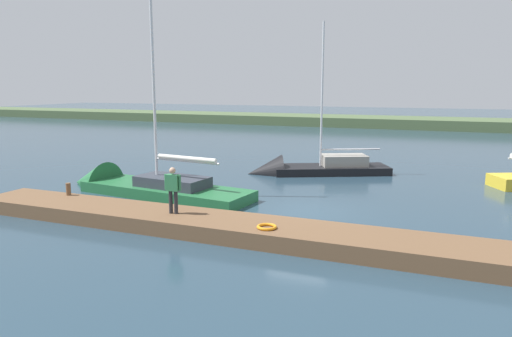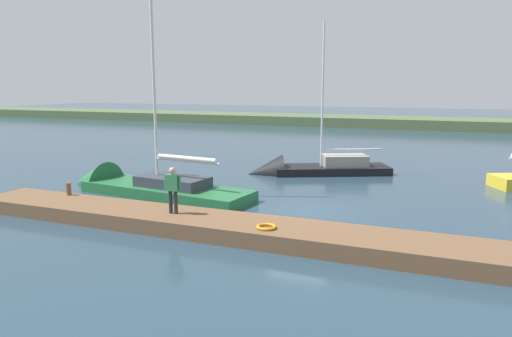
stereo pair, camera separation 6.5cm
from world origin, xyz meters
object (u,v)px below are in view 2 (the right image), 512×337
(sailboat_inner_slip, at_px, (307,172))
(sailboat_near_dock, at_px, (136,188))
(person_on_dock, at_px, (173,187))
(mooring_post_near, at_px, (69,189))
(life_ring_buoy, at_px, (266,227))

(sailboat_inner_slip, height_order, sailboat_near_dock, sailboat_near_dock)
(sailboat_inner_slip, distance_m, person_on_dock, 12.49)
(mooring_post_near, bearing_deg, sailboat_near_dock, -101.01)
(sailboat_inner_slip, relative_size, sailboat_near_dock, 0.78)
(life_ring_buoy, relative_size, person_on_dock, 0.39)
(sailboat_near_dock, bearing_deg, life_ring_buoy, 157.67)
(mooring_post_near, relative_size, person_on_dock, 0.31)
(mooring_post_near, xyz_separation_m, sailboat_near_dock, (-0.71, -3.63, -0.65))
(life_ring_buoy, distance_m, sailboat_inner_slip, 12.97)
(person_on_dock, bearing_deg, sailboat_inner_slip, -11.95)
(sailboat_inner_slip, bearing_deg, mooring_post_near, 32.43)
(person_on_dock, bearing_deg, life_ring_buoy, -101.62)
(sailboat_near_dock, bearing_deg, mooring_post_near, 85.82)
(mooring_post_near, relative_size, sailboat_near_dock, 0.04)
(life_ring_buoy, relative_size, sailboat_inner_slip, 0.07)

